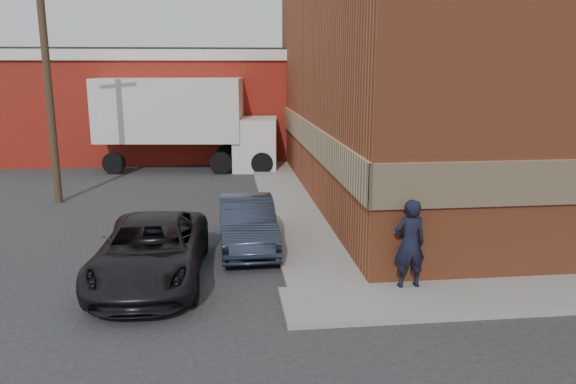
{
  "coord_description": "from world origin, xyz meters",
  "views": [
    {
      "loc": [
        -1.6,
        -11.31,
        4.83
      ],
      "look_at": [
        0.07,
        3.04,
        1.53
      ],
      "focal_mm": 35.0,
      "sensor_mm": 36.0,
      "label": 1
    }
  ],
  "objects_px": {
    "suv_a": "(151,250)",
    "warehouse": "(140,102)",
    "brick_building": "(495,68)",
    "sedan": "(247,223)",
    "box_truck": "(188,118)",
    "man": "(410,243)",
    "utility_pole": "(47,67)"
  },
  "relations": [
    {
      "from": "sedan",
      "to": "box_truck",
      "type": "xyz_separation_m",
      "value": [
        -2.16,
        11.79,
        1.75
      ]
    },
    {
      "from": "suv_a",
      "to": "man",
      "type": "bearing_deg",
      "value": -11.41
    },
    {
      "from": "utility_pole",
      "to": "sedan",
      "type": "height_order",
      "value": "utility_pole"
    },
    {
      "from": "man",
      "to": "brick_building",
      "type": "bearing_deg",
      "value": -127.59
    },
    {
      "from": "sedan",
      "to": "warehouse",
      "type": "bearing_deg",
      "value": 105.19
    },
    {
      "from": "suv_a",
      "to": "warehouse",
      "type": "bearing_deg",
      "value": 100.07
    },
    {
      "from": "man",
      "to": "suv_a",
      "type": "relative_size",
      "value": 0.38
    },
    {
      "from": "man",
      "to": "box_truck",
      "type": "height_order",
      "value": "box_truck"
    },
    {
      "from": "utility_pole",
      "to": "suv_a",
      "type": "bearing_deg",
      "value": -62.04
    },
    {
      "from": "sedan",
      "to": "utility_pole",
      "type": "bearing_deg",
      "value": 136.79
    },
    {
      "from": "utility_pole",
      "to": "man",
      "type": "relative_size",
      "value": 4.64
    },
    {
      "from": "brick_building",
      "to": "sedan",
      "type": "bearing_deg",
      "value": -148.6
    },
    {
      "from": "warehouse",
      "to": "sedan",
      "type": "distance_m",
      "value": 17.67
    },
    {
      "from": "brick_building",
      "to": "man",
      "type": "bearing_deg",
      "value": -123.81
    },
    {
      "from": "man",
      "to": "suv_a",
      "type": "xyz_separation_m",
      "value": [
        -5.6,
        1.33,
        -0.39
      ]
    },
    {
      "from": "sedan",
      "to": "man",
      "type": "bearing_deg",
      "value": -47.23
    },
    {
      "from": "warehouse",
      "to": "box_truck",
      "type": "xyz_separation_m",
      "value": [
        2.82,
        -5.02,
        -0.39
      ]
    },
    {
      "from": "man",
      "to": "warehouse",
      "type": "bearing_deg",
      "value": -71.48
    },
    {
      "from": "man",
      "to": "sedan",
      "type": "height_order",
      "value": "man"
    },
    {
      "from": "sedan",
      "to": "box_truck",
      "type": "bearing_deg",
      "value": 99.09
    },
    {
      "from": "warehouse",
      "to": "brick_building",
      "type": "bearing_deg",
      "value": -37.2
    },
    {
      "from": "brick_building",
      "to": "man",
      "type": "xyz_separation_m",
      "value": [
        -6.19,
        -9.25,
        -3.59
      ]
    },
    {
      "from": "brick_building",
      "to": "utility_pole",
      "type": "xyz_separation_m",
      "value": [
        -16.0,
        0.0,
        0.06
      ]
    },
    {
      "from": "sedan",
      "to": "box_truck",
      "type": "distance_m",
      "value": 12.12
    },
    {
      "from": "warehouse",
      "to": "suv_a",
      "type": "distance_m",
      "value": 19.23
    },
    {
      "from": "brick_building",
      "to": "warehouse",
      "type": "bearing_deg",
      "value": 142.8
    },
    {
      "from": "warehouse",
      "to": "sedan",
      "type": "xyz_separation_m",
      "value": [
        4.98,
        -16.81,
        -2.14
      ]
    },
    {
      "from": "brick_building",
      "to": "utility_pole",
      "type": "distance_m",
      "value": 16.0
    },
    {
      "from": "warehouse",
      "to": "box_truck",
      "type": "bearing_deg",
      "value": -60.72
    },
    {
      "from": "man",
      "to": "box_truck",
      "type": "xyz_separation_m",
      "value": [
        -5.49,
        15.23,
        1.34
      ]
    },
    {
      "from": "man",
      "to": "box_truck",
      "type": "bearing_deg",
      "value": -73.96
    },
    {
      "from": "sedan",
      "to": "suv_a",
      "type": "xyz_separation_m",
      "value": [
        -2.27,
        -2.11,
        0.03
      ]
    }
  ]
}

